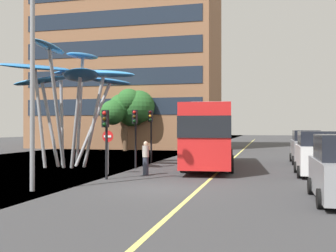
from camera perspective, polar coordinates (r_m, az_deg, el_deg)
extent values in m
cube|color=#38383A|center=(16.11, -1.52, -8.98)|extent=(120.00, 240.00, 0.10)
cube|color=#E0D666|center=(15.76, 4.25, -9.01)|extent=(0.16, 144.00, 0.01)
cube|color=red|center=(24.53, 5.87, -1.21)|extent=(3.51, 11.07, 3.28)
cube|color=black|center=(24.53, 5.87, -0.14)|extent=(3.54, 11.18, 1.05)
cube|color=yellow|center=(29.92, 6.36, 1.52)|extent=(1.39, 0.23, 0.36)
cube|color=#B2B2B7|center=(24.56, 5.87, 2.90)|extent=(2.24, 3.97, 0.24)
cylinder|color=black|center=(27.94, 8.80, -4.19)|extent=(0.37, 0.98, 0.96)
cylinder|color=black|center=(28.04, 3.62, -4.17)|extent=(0.37, 0.98, 0.96)
cylinder|color=black|center=(21.59, 8.86, -5.34)|extent=(0.37, 0.98, 0.96)
cylinder|color=black|center=(21.73, 2.15, -5.31)|extent=(0.37, 0.98, 0.96)
cylinder|color=#9EA0A5|center=(24.74, -10.39, 0.73)|extent=(1.49, 0.22, 5.69)
ellipsoid|color=#388EDB|center=(24.68, -9.02, 7.31)|extent=(3.96, 1.28, 0.66)
cylinder|color=#9EA0A5|center=(26.12, -10.44, 0.43)|extent=(1.90, 1.93, 5.50)
ellipsoid|color=#2D7FD1|center=(26.73, -8.10, 6.23)|extent=(2.98, 3.00, 0.54)
cylinder|color=#9EA0A5|center=(26.87, -12.31, 2.25)|extent=(0.26, 0.95, 7.15)
ellipsoid|color=#2D7FD1|center=(27.58, -11.92, 9.64)|extent=(1.55, 3.53, 0.69)
cylinder|color=#9EA0A5|center=(27.14, -14.75, 0.95)|extent=(0.69, 0.76, 5.95)
ellipsoid|color=#388EDB|center=(27.68, -14.88, 7.08)|extent=(3.22, 3.50, 0.35)
cylinder|color=#9EA0A5|center=(25.92, -16.31, 0.33)|extent=(1.27, 0.40, 5.35)
ellipsoid|color=#4299E0|center=(26.27, -17.39, 6.13)|extent=(3.74, 1.74, 0.86)
cylinder|color=#9EA0A5|center=(25.28, -17.60, 1.13)|extent=(0.75, 0.66, 6.02)
ellipsoid|color=#2D7FD1|center=(25.49, -18.27, 7.89)|extent=(4.13, 3.73, 0.64)
cylinder|color=#9EA0A5|center=(23.94, -15.40, 2.15)|extent=(0.56, 2.49, 6.86)
ellipsoid|color=#4CA3E5|center=(23.28, -16.41, 10.64)|extent=(1.65, 3.67, 0.52)
cylinder|color=#9EA0A5|center=(24.03, -12.86, 0.42)|extent=(1.36, 1.34, 5.41)
ellipsoid|color=#2D7FD1|center=(23.50, -12.26, 6.98)|extent=(3.75, 3.72, 0.79)
cylinder|color=black|center=(19.00, -8.66, -2.63)|extent=(0.12, 0.12, 3.21)
cube|color=black|center=(18.86, -8.82, 1.01)|extent=(0.28, 0.24, 0.80)
sphere|color=red|center=(18.75, -8.98, 1.81)|extent=(0.18, 0.18, 0.18)
sphere|color=#3A2707|center=(18.74, -8.98, 1.02)|extent=(0.18, 0.18, 0.18)
sphere|color=black|center=(18.74, -8.98, 0.22)|extent=(0.18, 0.18, 0.18)
cylinder|color=black|center=(23.90, -4.58, -1.87)|extent=(0.12, 0.12, 3.45)
cube|color=black|center=(23.77, -4.68, 1.31)|extent=(0.28, 0.24, 0.80)
sphere|color=red|center=(23.65, -4.78, 1.95)|extent=(0.18, 0.18, 0.18)
sphere|color=#3A2707|center=(23.65, -4.78, 1.32)|extent=(0.18, 0.18, 0.18)
sphere|color=black|center=(23.64, -4.78, 0.69)|extent=(0.18, 0.18, 0.18)
cylinder|color=black|center=(27.95, -2.38, -1.47)|extent=(0.12, 0.12, 3.61)
cube|color=black|center=(27.82, -2.46, 1.41)|extent=(0.28, 0.24, 0.80)
sphere|color=#390706|center=(27.70, -2.54, 1.96)|extent=(0.18, 0.18, 0.18)
sphere|color=orange|center=(27.69, -2.54, 1.42)|extent=(0.18, 0.18, 0.18)
sphere|color=black|center=(27.69, -2.54, 0.88)|extent=(0.18, 0.18, 0.18)
cylinder|color=black|center=(15.56, 19.49, -7.97)|extent=(0.20, 0.60, 0.60)
cylinder|color=black|center=(12.92, 20.68, -9.56)|extent=(0.20, 0.60, 0.60)
cube|color=silver|center=(21.49, 20.30, -4.38)|extent=(1.88, 3.91, 1.32)
cube|color=black|center=(21.44, 20.29, -1.66)|extent=(1.73, 2.15, 0.72)
cylinder|color=black|center=(22.85, 22.31, -5.50)|extent=(0.20, 0.60, 0.60)
cylinder|color=black|center=(22.65, 17.58, -5.55)|extent=(0.20, 0.60, 0.60)
cylinder|color=black|center=(20.25, 18.03, -6.18)|extent=(0.20, 0.60, 0.60)
cube|color=gray|center=(28.72, 18.85, -3.31)|extent=(1.74, 4.55, 1.36)
cube|color=black|center=(28.68, 18.85, -1.27)|extent=(1.60, 2.50, 0.69)
cylinder|color=black|center=(30.24, 20.27, -4.22)|extent=(0.20, 0.60, 0.60)
cylinder|color=black|center=(30.09, 16.97, -4.24)|extent=(0.20, 0.60, 0.60)
cylinder|color=black|center=(27.44, 20.93, -4.62)|extent=(0.20, 0.60, 0.60)
cylinder|color=black|center=(27.28, 17.29, -4.65)|extent=(0.20, 0.60, 0.60)
cylinder|color=gray|center=(16.22, -18.57, 6.01)|extent=(0.18, 0.18, 8.32)
cylinder|color=brown|center=(42.60, -6.03, -1.79)|extent=(0.50, 0.50, 2.52)
sphere|color=#286028|center=(43.09, -6.58, 2.67)|extent=(2.77, 2.77, 2.77)
sphere|color=#286028|center=(42.74, -5.55, 3.56)|extent=(2.57, 2.57, 2.57)
sphere|color=#286028|center=(43.58, -5.10, 2.10)|extent=(3.27, 3.27, 3.27)
sphere|color=#286028|center=(43.06, -4.19, 2.74)|extent=(3.47, 3.47, 3.47)
sphere|color=#286028|center=(42.31, -7.84, 1.89)|extent=(2.58, 2.58, 2.58)
cylinder|color=brown|center=(47.96, -0.44, -0.74)|extent=(0.33, 0.33, 4.00)
sphere|color=#286028|center=(48.14, -1.47, 3.73)|extent=(3.77, 3.77, 3.77)
sphere|color=#286028|center=(48.25, 0.50, 3.54)|extent=(2.55, 2.55, 2.55)
sphere|color=#286028|center=(47.87, 0.04, 4.76)|extent=(3.43, 3.43, 3.43)
cylinder|color=#2D3342|center=(20.54, -3.17, -5.67)|extent=(0.29, 0.29, 0.91)
cylinder|color=#B2A89E|center=(20.48, -3.16, -3.59)|extent=(0.34, 0.34, 0.58)
sphere|color=beige|center=(20.46, -3.16, -2.47)|extent=(0.22, 0.22, 0.22)
cylinder|color=gray|center=(21.17, -8.45, -3.69)|extent=(0.08, 0.08, 2.25)
cylinder|color=red|center=(21.11, -8.48, -1.45)|extent=(0.60, 0.03, 0.60)
cube|color=white|center=(21.08, -8.51, -1.45)|extent=(0.40, 0.04, 0.11)
cube|color=#8E6042|center=(51.13, -5.59, 9.85)|extent=(21.74, 11.67, 22.74)
cube|color=#1E2838|center=(44.92, -8.08, 2.70)|extent=(20.43, 0.08, 1.82)
cube|color=#1E2838|center=(45.20, -8.08, 6.81)|extent=(20.43, 0.08, 1.82)
cube|color=#1E2838|center=(45.72, -8.08, 10.86)|extent=(20.43, 0.08, 1.82)
cube|color=#1E2838|center=(46.45, -8.07, 14.79)|extent=(20.43, 0.08, 1.82)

